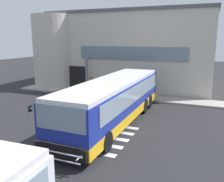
# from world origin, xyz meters

# --- Properties ---
(ground_plane) EXTENTS (80.00, 90.00, 0.02)m
(ground_plane) POSITION_xyz_m (0.00, 0.00, -0.01)
(ground_plane) COLOR #232326
(ground_plane) RESTS_ON ground
(bay_paint_stripes) EXTENTS (4.40, 3.96, 0.01)m
(bay_paint_stripes) POSITION_xyz_m (2.00, -4.20, 0.00)
(bay_paint_stripes) COLOR silver
(bay_paint_stripes) RESTS_ON ground
(terminal_building) EXTENTS (17.95, 13.80, 7.79)m
(terminal_building) POSITION_xyz_m (-0.66, 11.51, 3.89)
(terminal_building) COLOR beige
(terminal_building) RESTS_ON ground
(boarding_curb) EXTENTS (20.15, 2.00, 0.15)m
(boarding_curb) POSITION_xyz_m (0.00, 4.80, 0.07)
(boarding_curb) COLOR #9E9B93
(boarding_curb) RESTS_ON ground
(entry_support_column) EXTENTS (0.28, 0.28, 3.20)m
(entry_support_column) POSITION_xyz_m (-3.23, 5.40, 1.75)
(entry_support_column) COLOR slate
(entry_support_column) RESTS_ON boarding_curb
(bus_main_foreground) EXTENTS (3.17, 12.09, 2.70)m
(bus_main_foreground) POSITION_xyz_m (2.48, -1.80, 1.34)
(bus_main_foreground) COLOR navy
(bus_main_foreground) RESTS_ON ground
(passenger_near_column) EXTENTS (0.44, 0.45, 1.68)m
(passenger_near_column) POSITION_xyz_m (-2.43, 4.80, 1.08)
(passenger_near_column) COLOR #1E2338
(passenger_near_column) RESTS_ON boarding_curb
(passenger_by_doorway) EXTENTS (0.52, 0.51, 1.68)m
(passenger_by_doorway) POSITION_xyz_m (-1.26, 4.27, 1.11)
(passenger_by_doorway) COLOR #4C4233
(passenger_by_doorway) RESTS_ON boarding_curb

